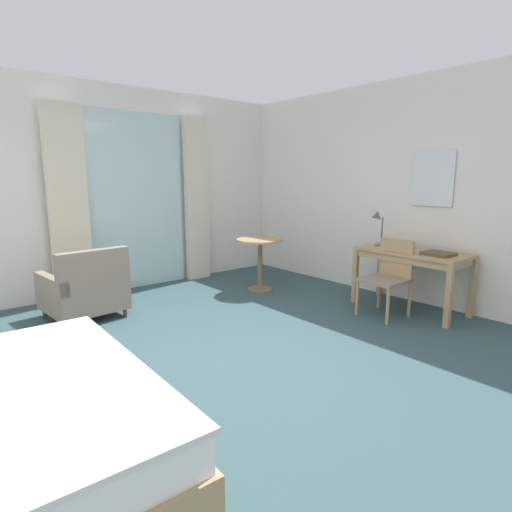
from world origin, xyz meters
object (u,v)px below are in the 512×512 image
at_px(armchair_by_window, 85,290).
at_px(round_cafe_table, 260,253).
at_px(writing_desk, 412,258).
at_px(closed_book, 439,254).
at_px(desk_chair, 389,274).
at_px(desk_lamp, 378,222).

bearing_deg(armchair_by_window, round_cafe_table, -9.27).
xyz_separation_m(writing_desk, closed_book, (-0.06, -0.35, 0.11)).
xyz_separation_m(writing_desk, armchair_by_window, (-3.11, 2.20, -0.31)).
xyz_separation_m(desk_chair, round_cafe_table, (-0.45, 1.76, 0.05)).
bearing_deg(desk_chair, round_cafe_table, 104.16).
bearing_deg(desk_lamp, round_cafe_table, 120.56).
bearing_deg(round_cafe_table, desk_chair, -75.84).
relative_size(desk_lamp, armchair_by_window, 0.54).
height_order(writing_desk, armchair_by_window, armchair_by_window).
xyz_separation_m(desk_chair, closed_book, (0.31, -0.41, 0.26)).
relative_size(desk_lamp, round_cafe_table, 0.62).
distance_m(writing_desk, closed_book, 0.37).
bearing_deg(writing_desk, desk_lamp, 92.71).
bearing_deg(round_cafe_table, armchair_by_window, 170.73).
relative_size(desk_chair, closed_book, 2.85).
bearing_deg(desk_chair, writing_desk, -9.29).
bearing_deg(writing_desk, round_cafe_table, 114.19).
relative_size(armchair_by_window, round_cafe_table, 1.14).
xyz_separation_m(writing_desk, round_cafe_table, (-0.82, 1.83, -0.09)).
relative_size(writing_desk, closed_book, 4.14).
xyz_separation_m(writing_desk, desk_lamp, (-0.02, 0.47, 0.39)).
bearing_deg(armchair_by_window, closed_book, -39.92).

